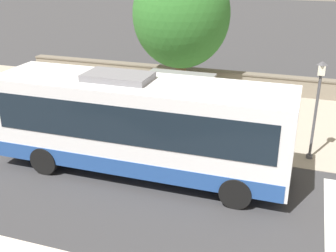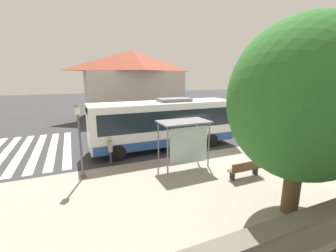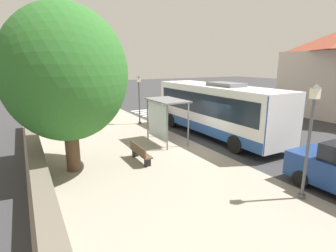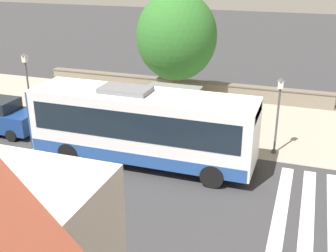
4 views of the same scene
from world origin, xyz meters
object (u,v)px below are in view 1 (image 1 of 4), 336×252
at_px(bus, 140,124).
at_px(bus_shelter, 180,86).
at_px(pedestrian, 264,144).
at_px(shade_tree, 181,15).
at_px(street_lamp_far, 317,103).
at_px(bench, 153,100).

bearing_deg(bus, bus_shelter, 175.45).
bearing_deg(pedestrian, shade_tree, -144.19).
distance_m(bus_shelter, street_lamp_far, 5.42).
relative_size(bus, bus_shelter, 3.63).
bearing_deg(bench, shade_tree, 170.08).
height_order(bus_shelter, shade_tree, shade_tree).
bearing_deg(bus_shelter, street_lamp_far, 82.65).
height_order(bus, bus_shelter, bus).
xyz_separation_m(bus, bench, (-6.14, -1.84, -1.34)).
distance_m(bench, street_lamp_far, 8.35).
height_order(bus, pedestrian, bus).
height_order(bench, street_lamp_far, street_lamp_far).
bearing_deg(street_lamp_far, bus_shelter, -97.35).
distance_m(bench, shade_tree, 4.80).
relative_size(bus_shelter, bench, 1.51).
bearing_deg(bus, street_lamp_far, 117.38).
bearing_deg(bus_shelter, shade_tree, -163.57).
relative_size(bus, pedestrian, 6.27).
xyz_separation_m(street_lamp_far, shade_tree, (-6.17, -6.99, 1.98)).
bearing_deg(bus_shelter, bus, -4.55).
bearing_deg(street_lamp_far, bench, -113.13).
bearing_deg(shade_tree, pedestrian, 35.81).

